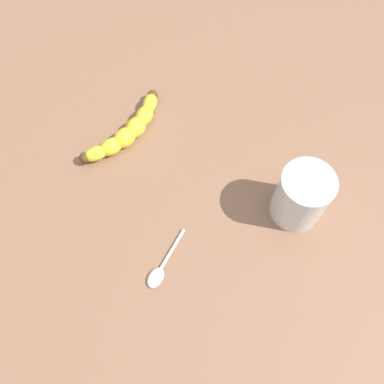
# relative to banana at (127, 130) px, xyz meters

# --- Properties ---
(wooden_tabletop) EXTENTS (1.20, 1.20, 0.03)m
(wooden_tabletop) POSITION_rel_banana_xyz_m (-0.08, -0.18, -0.03)
(wooden_tabletop) COLOR #8E6348
(wooden_tabletop) RESTS_ON ground
(banana) EXTENTS (0.15, 0.15, 0.04)m
(banana) POSITION_rel_banana_xyz_m (0.00, 0.00, 0.00)
(banana) COLOR yellow
(banana) RESTS_ON wooden_tabletop
(smoothie_glass) EXTENTS (0.09, 0.09, 0.11)m
(smoothie_glass) POSITION_rel_banana_xyz_m (-0.18, -0.28, 0.03)
(smoothie_glass) COLOR silver
(smoothie_glass) RESTS_ON wooden_tabletop
(teaspoon) EXTENTS (0.10, 0.08, 0.01)m
(teaspoon) POSITION_rel_banana_xyz_m (-0.28, -0.04, -0.01)
(teaspoon) COLOR silver
(teaspoon) RESTS_ON wooden_tabletop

